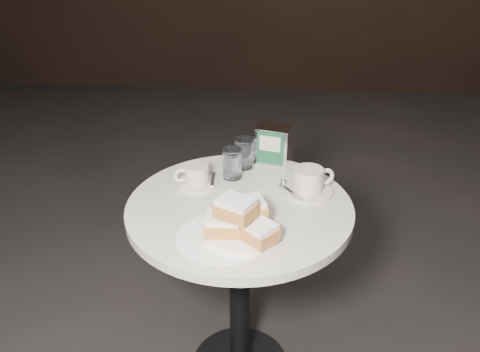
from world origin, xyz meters
name	(u,v)px	position (x,y,z in m)	size (l,w,h in m)	color
cafe_table	(240,254)	(0.00, 0.00, 0.55)	(0.70, 0.70, 0.74)	black
sugar_spill	(222,237)	(-0.04, -0.18, 0.75)	(0.25, 0.25, 0.00)	white
beignet_plate	(241,222)	(0.02, -0.17, 0.79)	(0.25, 0.25, 0.13)	white
coffee_cup_left	(196,176)	(-0.15, 0.11, 0.78)	(0.17, 0.17, 0.07)	silver
coffee_cup_right	(309,182)	(0.21, 0.08, 0.78)	(0.21, 0.21, 0.08)	beige
water_glass_left	(232,164)	(-0.04, 0.17, 0.80)	(0.08, 0.08, 0.11)	white
water_glass_right	(244,154)	(0.00, 0.25, 0.80)	(0.09, 0.09, 0.11)	silver
napkin_dispenser	(274,144)	(0.10, 0.30, 0.81)	(0.14, 0.12, 0.14)	white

